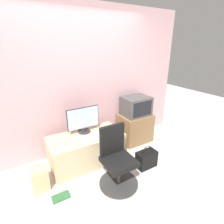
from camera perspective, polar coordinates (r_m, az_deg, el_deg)
The scene contains 12 objects.
ground_plane at distance 2.74m, azimuth 2.11°, elevation -24.21°, with size 12.00×12.00×0.00m, color beige.
wall_back at distance 3.17m, azimuth -10.74°, elevation 9.14°, with size 4.40×0.05×2.60m.
desk at distance 3.11m, azimuth -8.36°, elevation -11.84°, with size 1.24×0.61×0.52m.
side_stand at distance 3.75m, azimuth 7.42°, elevation -5.05°, with size 0.63×0.51×0.59m.
main_monitor at distance 3.01m, azimuth -9.31°, elevation -2.61°, with size 0.57×0.22×0.45m.
keyboard at distance 2.91m, azimuth -6.48°, elevation -8.09°, with size 0.32×0.13×0.01m.
mouse at distance 3.01m, azimuth -2.56°, elevation -6.65°, with size 0.05×0.04×0.04m.
crt_tv at distance 3.56m, azimuth 7.85°, elevation 1.96°, with size 0.55×0.42×0.38m.
office_chair at distance 2.63m, azimuth 1.64°, elevation -16.20°, with size 0.58×0.58×0.90m.
cardboard_box_lower at distance 2.84m, azimuth -22.54°, elevation -19.44°, with size 0.23×0.23×0.34m.
handbag at distance 3.10m, azimuth 11.15°, elevation -14.82°, with size 0.34×0.19×0.40m.
book at distance 2.73m, azimuth -16.34°, elevation -25.05°, with size 0.23×0.14×0.02m.
Camera 1 is at (-1.05, -1.60, 1.96)m, focal length 28.00 mm.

